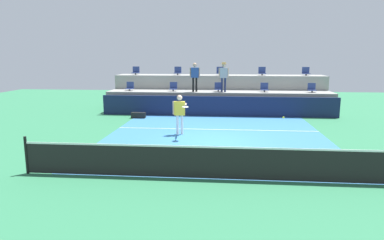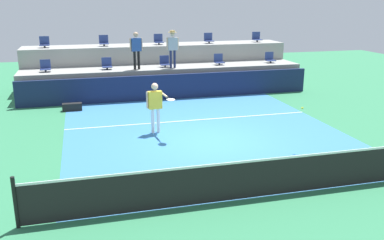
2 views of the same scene
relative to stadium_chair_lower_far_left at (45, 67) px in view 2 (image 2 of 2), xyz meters
name	(u,v)px [view 2 (image 2 of 2)]	position (x,y,z in m)	size (l,w,h in m)	color
ground_plane	(211,141)	(5.29, -7.23, -1.46)	(40.00, 40.00, 0.00)	#2D754C
court_inner_paint	(202,132)	(5.29, -6.23, -1.46)	(9.00, 10.00, 0.01)	teal
court_service_line	(192,120)	(5.29, -4.83, -1.46)	(9.00, 0.06, 0.00)	white
tennis_net	(265,176)	(5.29, -11.23, -0.97)	(10.48, 0.08, 1.07)	black
sponsor_backboard	(171,87)	(5.29, -1.23, -0.91)	(13.00, 0.16, 1.10)	#141E42
seating_tier_lower	(165,80)	(5.29, 0.07, -0.84)	(13.00, 1.80, 1.25)	gray
seating_tier_upper	(158,65)	(5.29, 1.87, -0.41)	(13.00, 1.80, 2.10)	gray
stadium_chair_lower_far_left	(45,67)	(0.00, 0.00, 0.00)	(0.44, 0.40, 0.52)	#2D2D33
stadium_chair_lower_left	(107,64)	(2.62, 0.00, 0.00)	(0.44, 0.40, 0.52)	#2D2D33
stadium_chair_lower_center	(165,62)	(5.27, 0.00, 0.00)	(0.44, 0.40, 0.52)	#2D2D33
stadium_chair_lower_right	(219,60)	(7.92, 0.00, 0.00)	(0.44, 0.40, 0.52)	#2D2D33
stadium_chair_lower_far_right	(270,58)	(10.58, 0.00, 0.00)	(0.44, 0.40, 0.52)	#2D2D33
stadium_chair_upper_far_left	(44,43)	(-0.08, 1.80, 0.85)	(0.44, 0.40, 0.52)	#2D2D33
stadium_chair_upper_left	(104,41)	(2.65, 1.80, 0.85)	(0.44, 0.40, 0.52)	#2D2D33
stadium_chair_upper_center	(159,40)	(5.33, 1.80, 0.85)	(0.44, 0.40, 0.52)	#2D2D33
stadium_chair_upper_right	(209,39)	(7.94, 1.80, 0.85)	(0.44, 0.40, 0.52)	#2D2D33
stadium_chair_upper_far_right	(257,38)	(10.61, 1.80, 0.85)	(0.44, 0.40, 0.52)	#2D2D33
tennis_player	(156,103)	(3.77, -5.97, -0.44)	(0.78, 1.17, 1.68)	white
spectator_in_white	(136,47)	(3.92, -0.38, 0.78)	(0.58, 0.25, 1.65)	black
spectator_with_hat	(173,45)	(5.57, -0.38, 0.82)	(0.58, 0.42, 1.69)	navy
tennis_ball	(302,108)	(7.57, -8.66, -0.19)	(0.07, 0.07, 0.07)	#CCE033
equipment_bag	(72,107)	(1.04, -2.24, -1.31)	(0.76, 0.28, 0.30)	black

